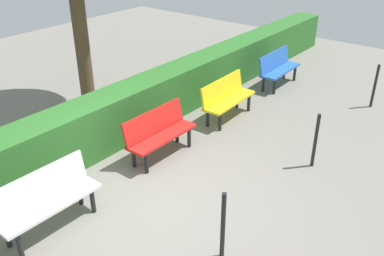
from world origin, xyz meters
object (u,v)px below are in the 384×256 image
object	(u,v)px
bench_blue	(278,67)
bench_red	(159,132)
bench_yellow	(227,97)
bench_white	(46,198)

from	to	relation	value
bench_blue	bench_red	bearing A→B (deg)	-1.31
bench_blue	bench_red	size ratio (longest dim) A/B	1.00
bench_blue	bench_red	world-z (taller)	bench_blue
bench_yellow	bench_red	xyz separation A→B (m)	(2.04, -0.06, -0.00)
bench_blue	bench_red	xyz separation A→B (m)	(4.41, -0.01, 0.00)
bench_yellow	bench_red	bearing A→B (deg)	-3.54
bench_blue	bench_white	distance (m)	6.82
bench_white	bench_red	bearing A→B (deg)	-176.91
bench_blue	bench_yellow	distance (m)	2.36
bench_red	bench_white	bearing A→B (deg)	2.82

